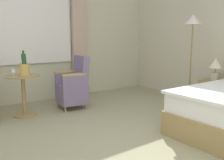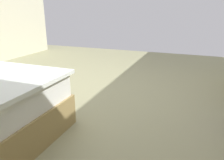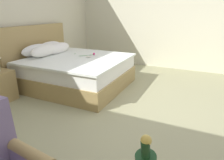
{
  "view_description": "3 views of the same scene",
  "coord_description": "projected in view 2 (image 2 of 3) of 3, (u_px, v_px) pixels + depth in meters",
  "views": [
    {
      "loc": [
        2.16,
        -1.83,
        1.38
      ],
      "look_at": [
        -0.6,
        0.21,
        0.78
      ],
      "focal_mm": 40.0,
      "sensor_mm": 36.0,
      "label": 1
    },
    {
      "loc": [
        -1.38,
        2.71,
        1.26
      ],
      "look_at": [
        -0.61,
        0.72,
        0.56
      ],
      "focal_mm": 35.0,
      "sensor_mm": 36.0,
      "label": 2
    },
    {
      "loc": [
        -2.68,
        -0.67,
        1.57
      ],
      "look_at": [
        -0.45,
        0.38,
        0.71
      ],
      "focal_mm": 32.0,
      "sensor_mm": 36.0,
      "label": 3
    }
  ],
  "objects": [
    {
      "name": "ground_plane",
      "position": [
        92.0,
        97.0,
        3.27
      ],
      "size": [
        7.64,
        7.64,
        0.0
      ],
      "primitive_type": "plane",
      "color": "#999770"
    }
  ]
}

